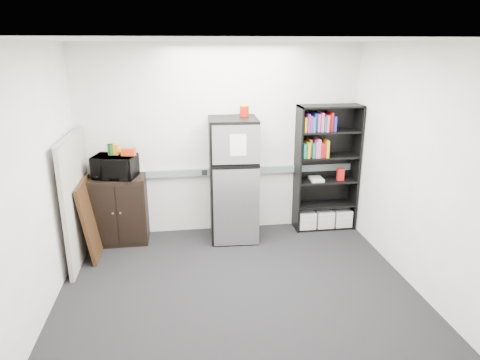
{
  "coord_description": "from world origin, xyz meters",
  "views": [
    {
      "loc": [
        -0.59,
        -4.21,
        2.66
      ],
      "look_at": [
        0.15,
        0.9,
        1.02
      ],
      "focal_mm": 32.0,
      "sensor_mm": 36.0,
      "label": 1
    }
  ],
  "objects": [
    {
      "name": "wall_right",
      "position": [
        2.0,
        0.0,
        1.35
      ],
      "size": [
        0.02,
        3.5,
        2.7
      ],
      "primitive_type": "cube",
      "color": "silver",
      "rests_on": "floor"
    },
    {
      "name": "bookshelf",
      "position": [
        1.53,
        1.57,
        0.91
      ],
      "size": [
        0.9,
        0.34,
        1.85
      ],
      "color": "black",
      "rests_on": "floor"
    },
    {
      "name": "snack_bag",
      "position": [
        -1.26,
        1.47,
        1.3
      ],
      "size": [
        0.19,
        0.13,
        0.1
      ],
      "primitive_type": "cube",
      "rotation": [
        0.0,
        0.0,
        -0.18
      ],
      "color": "red",
      "rests_on": "microwave"
    },
    {
      "name": "cabinet",
      "position": [
        -1.46,
        1.5,
        0.47
      ],
      "size": [
        0.76,
        0.5,
        0.95
      ],
      "color": "black",
      "rests_on": "floor"
    },
    {
      "name": "floor",
      "position": [
        0.0,
        0.0,
        0.0
      ],
      "size": [
        4.0,
        4.0,
        0.0
      ],
      "primitive_type": "plane",
      "color": "black",
      "rests_on": "ground"
    },
    {
      "name": "coffee_can",
      "position": [
        0.31,
        1.55,
        1.81
      ],
      "size": [
        0.13,
        0.13,
        0.18
      ],
      "color": "#AF1608",
      "rests_on": "refrigerator"
    },
    {
      "name": "electrical_raceway",
      "position": [
        0.0,
        1.72,
        0.9
      ],
      "size": [
        3.92,
        0.05,
        0.1
      ],
      "primitive_type": "cube",
      "color": "gray",
      "rests_on": "wall_back"
    },
    {
      "name": "framed_poster",
      "position": [
        -1.77,
        1.17,
        0.5
      ],
      "size": [
        0.19,
        0.78,
        1.0
      ],
      "rotation": [
        0.0,
        -0.14,
        0.0
      ],
      "color": "black",
      "rests_on": "floor"
    },
    {
      "name": "wall_note",
      "position": [
        -0.35,
        1.74,
        1.55
      ],
      "size": [
        0.14,
        0.0,
        0.1
      ],
      "primitive_type": "cube",
      "color": "white",
      "rests_on": "wall_back"
    },
    {
      "name": "cubicle_partition",
      "position": [
        -1.9,
        1.08,
        0.81
      ],
      "size": [
        0.06,
        1.3,
        1.62
      ],
      "color": "gray",
      "rests_on": "floor"
    },
    {
      "name": "ceiling",
      "position": [
        0.0,
        0.0,
        2.7
      ],
      "size": [
        4.0,
        3.5,
        0.02
      ],
      "primitive_type": "cube",
      "color": "white",
      "rests_on": "wall_back"
    },
    {
      "name": "snack_box_a",
      "position": [
        -1.5,
        1.52,
        1.33
      ],
      "size": [
        0.07,
        0.05,
        0.15
      ],
      "primitive_type": "cube",
      "rotation": [
        0.0,
        0.0,
        0.05
      ],
      "color": "#245317",
      "rests_on": "microwave"
    },
    {
      "name": "microwave",
      "position": [
        -1.46,
        1.48,
        1.1
      ],
      "size": [
        0.62,
        0.49,
        0.3
      ],
      "primitive_type": "imported",
      "rotation": [
        0.0,
        0.0,
        -0.24
      ],
      "color": "black",
      "rests_on": "cabinet"
    },
    {
      "name": "wall_back",
      "position": [
        0.0,
        1.75,
        1.35
      ],
      "size": [
        4.0,
        0.02,
        2.7
      ],
      "primitive_type": "cube",
      "color": "silver",
      "rests_on": "floor"
    },
    {
      "name": "snack_box_b",
      "position": [
        -1.5,
        1.52,
        1.33
      ],
      "size": [
        0.07,
        0.06,
        0.15
      ],
      "primitive_type": "cube",
      "rotation": [
        0.0,
        0.0,
        0.09
      ],
      "color": "#0B3413",
      "rests_on": "microwave"
    },
    {
      "name": "refrigerator",
      "position": [
        0.13,
        1.42,
        0.86
      ],
      "size": [
        0.68,
        0.71,
        1.72
      ],
      "rotation": [
        0.0,
        0.0,
        -0.05
      ],
      "color": "black",
      "rests_on": "floor"
    },
    {
      "name": "snack_box_c",
      "position": [
        -1.43,
        1.52,
        1.32
      ],
      "size": [
        0.08,
        0.07,
        0.14
      ],
      "primitive_type": "cube",
      "rotation": [
        0.0,
        0.0,
        -0.25
      ],
      "color": "orange",
      "rests_on": "microwave"
    },
    {
      "name": "wall_left",
      "position": [
        -2.0,
        0.0,
        1.35
      ],
      "size": [
        0.02,
        3.5,
        2.7
      ],
      "primitive_type": "cube",
      "color": "silver",
      "rests_on": "floor"
    }
  ]
}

